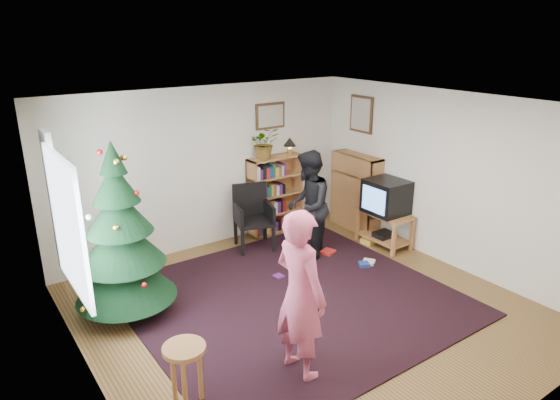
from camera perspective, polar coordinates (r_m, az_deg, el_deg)
floor at (r=6.30m, az=3.03°, el=-12.43°), size 5.00×5.00×0.00m
ceiling at (r=5.44m, az=3.50°, el=10.69°), size 5.00×5.00×0.00m
wall_back at (r=7.77m, az=-8.25°, el=3.62°), size 5.00×0.02×2.50m
wall_front at (r=4.28m, az=24.88°, el=-11.31°), size 5.00×0.02×2.50m
wall_left at (r=4.75m, az=-21.44°, el=-7.76°), size 0.02×5.00×2.50m
wall_right at (r=7.49m, az=18.47°, el=2.25°), size 0.02×5.00×2.50m
rug at (r=6.50m, az=1.38°, el=-11.24°), size 3.80×3.60×0.02m
window_pane at (r=5.20m, az=-23.13°, el=-2.64°), size 0.04×1.20×1.40m
curtain at (r=5.86m, az=-24.29°, el=-0.45°), size 0.06×0.35×1.60m
picture_back at (r=8.17m, az=-1.12°, el=9.59°), size 0.55×0.03×0.42m
picture_right at (r=8.44m, az=9.29°, el=9.66°), size 0.03×0.50×0.60m
christmas_tree at (r=6.10m, az=-17.62°, el=-5.00°), size 1.18×1.18×2.15m
bookshelf_back at (r=8.36m, az=-0.57°, el=0.74°), size 0.95×0.30×1.30m
bookshelf_right at (r=8.58m, az=8.64°, el=0.99°), size 0.30×0.95×1.30m
tv_stand at (r=8.08m, az=11.83°, el=-2.92°), size 0.47×0.85×0.55m
crt_tv at (r=7.91m, az=12.05°, el=0.38°), size 0.56×0.60×0.53m
armchair at (r=7.81m, az=-3.43°, el=-1.60°), size 0.69×0.70×1.00m
stool at (r=4.72m, az=-10.81°, el=-17.56°), size 0.39×0.39×0.64m
person_standing at (r=4.86m, az=2.33°, el=-10.76°), size 0.46×0.66×1.74m
person_by_chair at (r=7.32m, az=3.21°, el=-0.68°), size 1.01×1.00×1.64m
potted_plant at (r=8.02m, az=-1.78°, el=6.53°), size 0.56×0.53×0.51m
table_lamp at (r=8.31m, az=1.12°, el=6.53°), size 0.21×0.21×0.28m
floor_clutter at (r=7.42m, az=5.84°, el=-7.01°), size 2.07×0.85×0.08m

